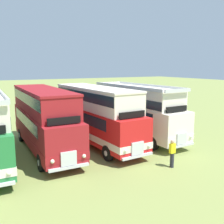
{
  "coord_description": "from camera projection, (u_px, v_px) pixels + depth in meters",
  "views": [
    {
      "loc": [
        3.26,
        -18.01,
        6.11
      ],
      "look_at": [
        13.45,
        0.31,
        2.38
      ],
      "focal_mm": 42.05,
      "sensor_mm": 36.0,
      "label": 1
    }
  ],
  "objects": [
    {
      "name": "bus_seventh_in_row",
      "position": [
        44.0,
        117.0,
        18.72
      ],
      "size": [
        2.76,
        10.62,
        4.49
      ],
      "color": "maroon",
      "rests_on": "ground"
    },
    {
      "name": "bus_eighth_in_row",
      "position": [
        96.0,
        113.0,
        20.26
      ],
      "size": [
        3.05,
        10.55,
        4.49
      ],
      "color": "red",
      "rests_on": "ground"
    },
    {
      "name": "bus_ninth_in_row",
      "position": [
        136.0,
        110.0,
        22.45
      ],
      "size": [
        2.95,
        10.6,
        4.52
      ],
      "color": "silver",
      "rests_on": "ground"
    },
    {
      "name": "marshal_person",
      "position": [
        172.0,
        153.0,
        15.8
      ],
      "size": [
        0.36,
        0.24,
        1.73
      ],
      "color": "#23232D",
      "rests_on": "ground"
    }
  ]
}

